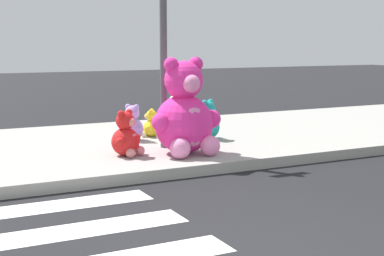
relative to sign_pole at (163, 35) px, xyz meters
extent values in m
cube|color=#9E9B93|center=(-1.00, 0.80, -1.77)|extent=(28.00, 4.40, 0.15)
cube|color=white|center=(-2.67, -2.80, -1.85)|extent=(3.20, 0.45, 0.00)
cube|color=white|center=(-2.67, -1.90, -1.85)|extent=(3.20, 0.45, 0.00)
cylinder|color=#4C4C51|center=(0.00, 0.00, -0.10)|extent=(0.11, 0.11, 3.20)
sphere|color=#F22D93|center=(0.07, -0.55, -1.27)|extent=(0.85, 0.85, 0.85)
ellipsoid|color=pink|center=(0.07, -0.85, -1.27)|extent=(0.47, 0.19, 0.55)
sphere|color=#F22D93|center=(0.07, -0.55, -0.64)|extent=(0.56, 0.56, 0.56)
sphere|color=pink|center=(0.07, -0.78, -0.68)|extent=(0.25, 0.25, 0.25)
sphere|color=#F22D93|center=(0.26, -0.55, -0.42)|extent=(0.21, 0.21, 0.21)
sphere|color=#F22D93|center=(0.47, -0.65, -1.21)|extent=(0.26, 0.26, 0.26)
sphere|color=pink|center=(0.30, -0.91, -1.55)|extent=(0.29, 0.29, 0.29)
sphere|color=#F22D93|center=(-0.13, -0.55, -0.42)|extent=(0.21, 0.21, 0.21)
sphere|color=#F22D93|center=(-0.34, -0.66, -1.21)|extent=(0.26, 0.26, 0.26)
sphere|color=pink|center=(-0.16, -0.91, -1.55)|extent=(0.29, 0.29, 0.29)
sphere|color=red|center=(-0.75, -0.35, -1.50)|extent=(0.40, 0.40, 0.40)
ellipsoid|color=#DB7B7B|center=(-0.67, -0.47, -1.50)|extent=(0.23, 0.19, 0.26)
sphere|color=red|center=(-0.75, -0.35, -1.20)|extent=(0.26, 0.26, 0.26)
sphere|color=#DB7B7B|center=(-0.69, -0.44, -1.21)|extent=(0.12, 0.12, 0.12)
sphere|color=red|center=(-0.68, -0.30, -1.09)|extent=(0.10, 0.10, 0.10)
sphere|color=red|center=(-0.57, -0.29, -1.47)|extent=(0.13, 0.13, 0.13)
sphere|color=#DB7B7B|center=(-0.57, -0.43, -1.63)|extent=(0.14, 0.14, 0.14)
sphere|color=red|center=(-0.83, -0.40, -1.09)|extent=(0.10, 0.10, 0.10)
sphere|color=red|center=(-0.88, -0.50, -1.47)|extent=(0.13, 0.13, 0.13)
sphere|color=#DB7B7B|center=(-0.75, -0.55, -1.63)|extent=(0.14, 0.14, 0.14)
sphere|color=#B28CD8|center=(-0.21, 0.79, -1.51)|extent=(0.37, 0.37, 0.37)
ellipsoid|color=silver|center=(-0.32, 0.72, -1.51)|extent=(0.18, 0.21, 0.24)
sphere|color=#B28CD8|center=(-0.21, 0.79, -1.24)|extent=(0.24, 0.24, 0.24)
sphere|color=silver|center=(-0.30, 0.73, -1.26)|extent=(0.11, 0.11, 0.11)
sphere|color=#B28CD8|center=(-0.17, 0.72, -1.15)|extent=(0.09, 0.09, 0.09)
sphere|color=#B28CD8|center=(-0.15, 0.62, -1.49)|extent=(0.11, 0.11, 0.11)
sphere|color=silver|center=(-0.29, 0.62, -1.63)|extent=(0.13, 0.13, 0.13)
sphere|color=#B28CD8|center=(-0.26, 0.86, -1.15)|extent=(0.09, 0.09, 0.09)
sphere|color=#B28CD8|center=(-0.35, 0.91, -1.49)|extent=(0.11, 0.11, 0.11)
sphere|color=silver|center=(-0.40, 0.79, -1.63)|extent=(0.13, 0.13, 0.13)
sphere|color=white|center=(0.36, 0.42, -1.48)|extent=(0.44, 0.44, 0.44)
ellipsoid|color=white|center=(0.21, 0.46, -1.48)|extent=(0.16, 0.26, 0.29)
sphere|color=white|center=(0.36, 0.42, -1.14)|extent=(0.29, 0.29, 0.29)
sphere|color=white|center=(0.24, 0.46, -1.16)|extent=(0.13, 0.13, 0.13)
sphere|color=white|center=(0.33, 0.32, -1.03)|extent=(0.11, 0.11, 0.11)
sphere|color=white|center=(0.25, 0.23, -1.44)|extent=(0.14, 0.14, 0.14)
sphere|color=white|center=(0.15, 0.35, -1.62)|extent=(0.15, 0.15, 0.15)
sphere|color=white|center=(0.39, 0.52, -1.03)|extent=(0.11, 0.11, 0.11)
sphere|color=white|center=(0.36, 0.64, -1.44)|extent=(0.14, 0.14, 0.14)
sphere|color=white|center=(0.21, 0.59, -1.62)|extent=(0.15, 0.15, 0.15)
sphere|color=yellow|center=(0.21, 1.00, -1.55)|extent=(0.29, 0.29, 0.29)
ellipsoid|color=#F0DB80|center=(0.12, 1.06, -1.55)|extent=(0.14, 0.17, 0.19)
sphere|color=yellow|center=(0.21, 1.00, -1.34)|extent=(0.19, 0.19, 0.19)
sphere|color=#F0DB80|center=(0.14, 1.04, -1.35)|extent=(0.09, 0.09, 0.09)
sphere|color=yellow|center=(0.18, 0.95, -1.26)|extent=(0.07, 0.07, 0.07)
sphere|color=yellow|center=(0.11, 0.90, -1.53)|extent=(0.09, 0.09, 0.09)
sphere|color=#F0DB80|center=(0.07, 1.00, -1.65)|extent=(0.10, 0.10, 0.10)
sphere|color=yellow|center=(0.25, 1.06, -1.26)|extent=(0.07, 0.07, 0.07)
sphere|color=yellow|center=(0.25, 1.14, -1.53)|extent=(0.09, 0.09, 0.09)
sphere|color=#F0DB80|center=(0.15, 1.13, -1.65)|extent=(0.10, 0.10, 0.10)
sphere|color=teal|center=(0.95, 0.37, -1.50)|extent=(0.40, 0.40, 0.40)
ellipsoid|color=#7BBFBC|center=(0.88, 0.50, -1.50)|extent=(0.24, 0.19, 0.26)
sphere|color=teal|center=(0.95, 0.37, -1.19)|extent=(0.27, 0.27, 0.27)
sphere|color=#7BBFBC|center=(0.89, 0.47, -1.21)|extent=(0.12, 0.12, 0.12)
sphere|color=teal|center=(0.87, 0.32, -1.09)|extent=(0.10, 0.10, 0.10)
sphere|color=teal|center=(0.76, 0.32, -1.47)|extent=(0.13, 0.13, 0.13)
sphere|color=#7BBFBC|center=(0.77, 0.46, -1.63)|extent=(0.14, 0.14, 0.14)
sphere|color=teal|center=(1.03, 0.42, -1.09)|extent=(0.10, 0.10, 0.10)
sphere|color=teal|center=(1.09, 0.51, -1.47)|extent=(0.13, 0.13, 0.13)
sphere|color=#7BBFBC|center=(0.96, 0.57, -1.63)|extent=(0.14, 0.14, 0.14)
camera|label=1|loc=(-3.47, -7.85, -0.10)|focal=53.35mm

